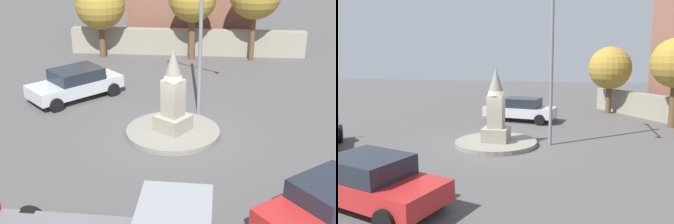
% 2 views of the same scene
% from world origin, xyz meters
% --- Properties ---
extents(ground_plane, '(80.00, 80.00, 0.00)m').
position_xyz_m(ground_plane, '(0.00, 0.00, 0.00)').
color(ground_plane, '#4F4C4C').
extents(traffic_island, '(3.75, 3.75, 0.20)m').
position_xyz_m(traffic_island, '(0.00, 0.00, 0.10)').
color(traffic_island, gray).
rests_on(traffic_island, ground).
extents(monument, '(1.16, 1.16, 3.32)m').
position_xyz_m(monument, '(0.00, 0.00, 1.61)').
color(monument, gray).
rests_on(monument, traffic_island).
extents(car_red_approaching, '(2.93, 4.66, 1.43)m').
position_xyz_m(car_red_approaching, '(-7.08, 1.79, 0.74)').
color(car_red_approaching, '#B22323').
rests_on(car_red_approaching, ground).
extents(car_silver_parked_left, '(2.62, 4.60, 1.46)m').
position_xyz_m(car_silver_parked_left, '(6.08, -0.12, 0.76)').
color(car_silver_parked_left, '#B7BABF').
rests_on(car_silver_parked_left, ground).
extents(stone_boundary_wall, '(12.30, 8.94, 1.58)m').
position_xyz_m(stone_boundary_wall, '(6.73, -9.56, 0.79)').
color(stone_boundary_wall, gray).
rests_on(stone_boundary_wall, ground).
extents(tree_mid_cluster, '(2.98, 2.98, 4.70)m').
position_xyz_m(tree_mid_cluster, '(10.37, -5.77, 3.19)').
color(tree_mid_cluster, brown).
rests_on(tree_mid_cluster, ground).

